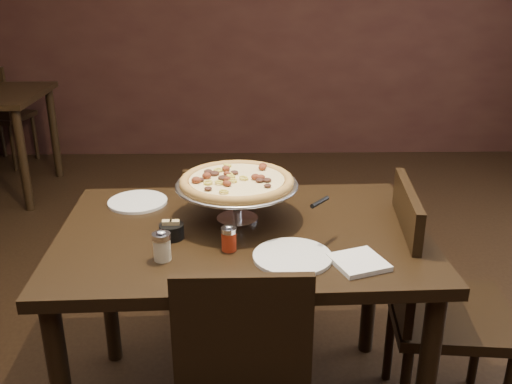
{
  "coord_description": "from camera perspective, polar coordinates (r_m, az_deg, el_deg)",
  "views": [
    {
      "loc": [
        0.03,
        -1.9,
        1.73
      ],
      "look_at": [
        0.07,
        0.03,
        0.96
      ],
      "focal_mm": 40.0,
      "sensor_mm": 36.0,
      "label": 1
    }
  ],
  "objects": [
    {
      "name": "parmesan_shaker",
      "position": [
        1.88,
        -9.39,
        -5.33
      ],
      "size": [
        0.06,
        0.06,
        0.11
      ],
      "color": "beige",
      "rests_on": "dining_table"
    },
    {
      "name": "napkin_stack",
      "position": [
        1.88,
        10.23,
        -6.92
      ],
      "size": [
        0.2,
        0.2,
        0.02
      ],
      "primitive_type": "cube",
      "rotation": [
        0.0,
        0.0,
        0.35
      ],
      "color": "white",
      "rests_on": "dining_table"
    },
    {
      "name": "packet_caddy",
      "position": [
        2.03,
        -8.44,
        -3.84
      ],
      "size": [
        0.09,
        0.09,
        0.07
      ],
      "rotation": [
        0.0,
        0.0,
        0.04
      ],
      "color": "black",
      "rests_on": "dining_table"
    },
    {
      "name": "chair_far",
      "position": [
        2.75,
        -2.34,
        -5.02
      ],
      "size": [
        0.42,
        0.42,
        0.9
      ],
      "rotation": [
        0.0,
        0.0,
        3.15
      ],
      "color": "black",
      "rests_on": "ground"
    },
    {
      "name": "pizza_stand",
      "position": [
        2.11,
        -1.93,
        1.02
      ],
      "size": [
        0.46,
        0.46,
        0.19
      ],
      "color": "silver",
      "rests_on": "dining_table"
    },
    {
      "name": "serving_spatula",
      "position": [
        1.95,
        6.39,
        -1.08
      ],
      "size": [
        0.13,
        0.13,
        0.02
      ],
      "rotation": [
        0.0,
        0.0,
        -0.64
      ],
      "color": "silver",
      "rests_on": "pizza_stand"
    },
    {
      "name": "plate_near",
      "position": [
        1.89,
        3.67,
        -6.47
      ],
      "size": [
        0.26,
        0.26,
        0.01
      ],
      "primitive_type": "cylinder",
      "color": "white",
      "rests_on": "dining_table"
    },
    {
      "name": "dining_table",
      "position": [
        2.13,
        -1.32,
        -6.47
      ],
      "size": [
        1.36,
        0.93,
        0.83
      ],
      "rotation": [
        0.0,
        0.0,
        0.03
      ],
      "color": "black",
      "rests_on": "ground"
    },
    {
      "name": "chair_side",
      "position": [
        2.33,
        17.22,
        -10.11
      ],
      "size": [
        0.5,
        0.5,
        0.99
      ],
      "rotation": [
        0.0,
        0.0,
        1.47
      ],
      "color": "black",
      "rests_on": "ground"
    },
    {
      "name": "room",
      "position": [
        1.95,
        -0.23,
        12.06
      ],
      "size": [
        6.04,
        7.04,
        2.84
      ],
      "color": "black",
      "rests_on": "ground"
    },
    {
      "name": "pepper_flake_shaker",
      "position": [
        1.92,
        -2.73,
        -4.65
      ],
      "size": [
        0.05,
        0.05,
        0.09
      ],
      "color": "maroon",
      "rests_on": "dining_table"
    },
    {
      "name": "plate_left",
      "position": [
        2.36,
        -11.75,
        -0.96
      ],
      "size": [
        0.24,
        0.24,
        0.01
      ],
      "primitive_type": "cylinder",
      "color": "white",
      "rests_on": "dining_table"
    }
  ]
}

